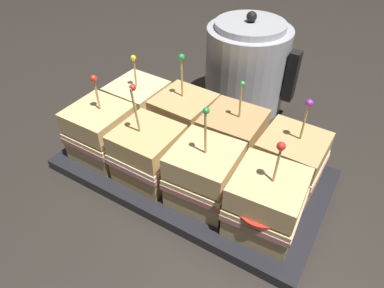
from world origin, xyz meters
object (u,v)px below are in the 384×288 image
(sandwich_back_center_left, at_px, (184,120))
(sandwich_back_center_right, at_px, (232,139))
(sandwich_back_far_left, at_px, (139,105))
(sandwich_front_far_right, at_px, (266,203))
(sandwich_front_center_left, at_px, (148,153))
(serving_platter, at_px, (192,170))
(sandwich_front_far_left, at_px, (101,132))
(sandwich_front_center_right, at_px, (204,175))
(sandwich_back_far_right, at_px, (290,161))
(kettle_steel, at_px, (247,66))

(sandwich_back_center_left, height_order, sandwich_back_center_right, sandwich_back_center_left)
(sandwich_back_far_left, bearing_deg, sandwich_back_center_left, 1.22)
(sandwich_front_far_right, bearing_deg, sandwich_front_center_left, 179.69)
(serving_platter, distance_m, sandwich_back_center_right, 0.09)
(sandwich_front_center_left, bearing_deg, sandwich_back_far_left, 134.36)
(sandwich_front_far_left, bearing_deg, sandwich_back_center_right, 26.55)
(sandwich_front_center_right, xyz_separation_m, sandwich_back_far_right, (0.10, 0.10, -0.00))
(sandwich_back_far_left, distance_m, kettle_steel, 0.24)
(sandwich_front_far_left, xyz_separation_m, sandwich_back_center_left, (0.10, 0.10, 0.00))
(sandwich_front_center_right, bearing_deg, sandwich_front_center_left, -178.66)
(sandwich_front_far_left, bearing_deg, serving_platter, 18.56)
(sandwich_back_center_left, relative_size, sandwich_back_far_right, 1.08)
(sandwich_front_center_left, bearing_deg, sandwich_front_center_right, 1.34)
(serving_platter, height_order, kettle_steel, kettle_steel)
(sandwich_back_center_left, height_order, kettle_steel, kettle_steel)
(sandwich_front_far_right, distance_m, sandwich_back_far_left, 0.31)
(sandwich_back_center_right, bearing_deg, sandwich_back_far_right, 0.12)
(sandwich_front_center_left, bearing_deg, serving_platter, 45.13)
(sandwich_front_far_left, xyz_separation_m, sandwich_back_far_left, (0.00, 0.10, -0.00))
(sandwich_back_center_right, height_order, sandwich_back_far_right, same)
(serving_platter, bearing_deg, sandwich_back_far_left, 161.68)
(serving_platter, height_order, sandwich_front_center_right, sandwich_front_center_right)
(sandwich_front_center_left, bearing_deg, sandwich_back_center_right, 45.28)
(serving_platter, distance_m, sandwich_back_far_right, 0.16)
(sandwich_back_far_left, xyz_separation_m, sandwich_back_far_right, (0.30, -0.00, 0.00))
(sandwich_back_center_right, bearing_deg, kettle_steel, 108.38)
(serving_platter, distance_m, sandwich_front_center_left, 0.09)
(sandwich_front_far_left, relative_size, sandwich_back_center_right, 0.98)
(sandwich_front_center_right, xyz_separation_m, sandwich_back_center_right, (-0.00, 0.10, 0.00))
(sandwich_back_far_left, distance_m, sandwich_back_center_left, 0.10)
(sandwich_back_center_right, xyz_separation_m, kettle_steel, (-0.07, 0.20, 0.03))
(sandwich_front_far_right, height_order, sandwich_back_far_left, sandwich_front_far_right)
(sandwich_front_far_right, distance_m, kettle_steel, 0.34)
(sandwich_front_center_right, bearing_deg, serving_platter, 136.07)
(sandwich_front_far_left, distance_m, sandwich_front_far_right, 0.30)
(sandwich_front_far_right, bearing_deg, kettle_steel, 118.98)
(sandwich_front_center_right, height_order, sandwich_back_center_left, sandwich_back_center_left)
(serving_platter, height_order, sandwich_back_center_left, sandwich_back_center_left)
(sandwich_back_center_left, relative_size, kettle_steel, 0.84)
(sandwich_front_far_left, distance_m, kettle_steel, 0.33)
(sandwich_front_center_left, height_order, sandwich_back_center_right, sandwich_front_center_left)
(sandwich_back_center_right, height_order, kettle_steel, kettle_steel)
(sandwich_front_center_right, xyz_separation_m, sandwich_back_far_left, (-0.20, 0.10, -0.00))
(sandwich_front_center_left, bearing_deg, sandwich_back_center_left, 88.53)
(serving_platter, bearing_deg, sandwich_back_far_right, 18.17)
(sandwich_front_far_left, relative_size, sandwich_back_far_right, 0.98)
(sandwich_front_center_left, relative_size, sandwich_front_far_right, 1.10)
(serving_platter, height_order, sandwich_back_far_left, sandwich_back_far_left)
(sandwich_back_far_left, height_order, kettle_steel, kettle_steel)
(sandwich_front_center_left, relative_size, kettle_steel, 0.84)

